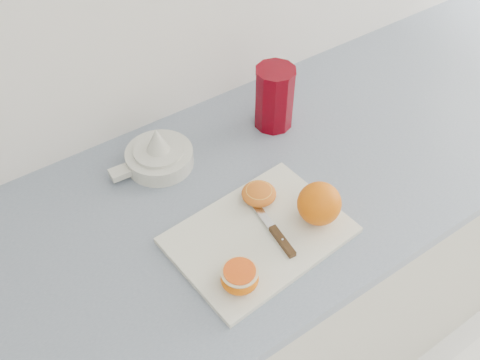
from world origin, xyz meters
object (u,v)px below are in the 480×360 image
at_px(half_orange, 240,277).
at_px(counter, 246,298).
at_px(cutting_board, 259,235).
at_px(red_tumbler, 274,100).
at_px(citrus_juicer, 158,155).

bearing_deg(half_orange, counter, 51.31).
height_order(cutting_board, half_orange, half_orange).
bearing_deg(red_tumbler, half_orange, -134.44).
bearing_deg(red_tumbler, citrus_juicer, 174.04).
bearing_deg(half_orange, citrus_juicer, 84.45).
bearing_deg(counter, half_orange, -128.69).
bearing_deg(red_tumbler, cutting_board, -131.50).
relative_size(counter, red_tumbler, 16.61).
distance_m(citrus_juicer, red_tumbler, 0.29).
distance_m(counter, red_tumbler, 0.56).
distance_m(half_orange, citrus_juicer, 0.36).
distance_m(half_orange, red_tumbler, 0.46).
relative_size(cutting_board, half_orange, 4.85).
bearing_deg(red_tumbler, counter, -141.17).
bearing_deg(cutting_board, half_orange, -142.86).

